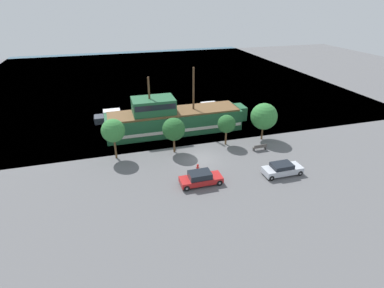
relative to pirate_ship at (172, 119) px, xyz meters
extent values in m
plane|color=#5B5B5E|center=(1.53, -9.26, -2.01)|extent=(160.00, 160.00, 0.00)
plane|color=#33566B|center=(1.53, 34.74, -2.01)|extent=(80.00, 80.00, 0.00)
cube|color=#1E5633|center=(0.27, 0.00, -0.51)|extent=(19.78, 4.84, 3.00)
cube|color=silver|center=(0.27, 0.00, -0.96)|extent=(19.39, 4.92, 0.45)
cube|color=#1E5633|center=(10.76, 0.00, -0.06)|extent=(1.40, 2.66, 2.10)
cube|color=brown|center=(0.27, 0.00, 1.12)|extent=(18.99, 4.46, 0.25)
cube|color=#1E5633|center=(-2.70, 0.00, 2.32)|extent=(5.93, 3.87, 2.16)
cube|color=black|center=(-2.70, 0.00, 2.65)|extent=(5.64, 3.93, 0.78)
cylinder|color=#4C331E|center=(3.24, 0.00, 4.30)|extent=(0.28, 0.28, 6.12)
cylinder|color=#4C331E|center=(-3.19, 0.00, 3.84)|extent=(0.28, 0.28, 5.20)
cube|color=#2D333D|center=(-7.95, 6.79, -1.49)|extent=(6.62, 2.19, 1.04)
cube|color=silver|center=(-8.45, 6.79, -0.56)|extent=(2.65, 1.71, 0.82)
cube|color=black|center=(-7.65, 6.79, -0.56)|extent=(0.12, 1.54, 0.66)
cube|color=navy|center=(8.57, 6.75, -1.58)|extent=(6.58, 2.21, 0.87)
cube|color=silver|center=(8.07, 6.75, -0.80)|extent=(2.63, 1.72, 0.69)
cube|color=black|center=(8.86, 6.75, -0.80)|extent=(0.12, 1.55, 0.55)
cube|color=#B7BCC6|center=(9.25, -15.27, -1.43)|extent=(4.49, 1.78, 0.70)
cube|color=black|center=(9.12, -15.27, -0.85)|extent=(2.33, 1.60, 0.47)
cylinder|color=black|center=(11.06, -16.08, -1.70)|extent=(0.61, 0.22, 0.61)
cylinder|color=gray|center=(11.06, -16.08, -1.70)|extent=(0.23, 0.25, 0.23)
cylinder|color=black|center=(11.06, -14.47, -1.70)|extent=(0.61, 0.22, 0.61)
cylinder|color=gray|center=(11.06, -14.47, -1.70)|extent=(0.23, 0.25, 0.23)
cylinder|color=black|center=(7.44, -16.08, -1.70)|extent=(0.61, 0.22, 0.61)
cylinder|color=gray|center=(7.44, -16.08, -1.70)|extent=(0.23, 0.25, 0.23)
cylinder|color=black|center=(7.44, -14.47, -1.70)|extent=(0.61, 0.22, 0.61)
cylinder|color=gray|center=(7.44, -14.47, -1.70)|extent=(0.23, 0.25, 0.23)
cube|color=#B21E1E|center=(-0.23, -14.56, -1.46)|extent=(4.57, 1.80, 0.60)
cube|color=black|center=(-0.36, -14.56, -0.84)|extent=(2.38, 1.62, 0.64)
cylinder|color=black|center=(1.60, -15.37, -1.68)|extent=(0.66, 0.22, 0.66)
cylinder|color=gray|center=(1.60, -15.37, -1.68)|extent=(0.25, 0.25, 0.25)
cylinder|color=black|center=(1.60, -13.75, -1.68)|extent=(0.66, 0.22, 0.66)
cylinder|color=gray|center=(1.60, -13.75, -1.68)|extent=(0.25, 0.25, 0.25)
cylinder|color=black|center=(-2.05, -15.37, -1.68)|extent=(0.66, 0.22, 0.66)
cylinder|color=gray|center=(-2.05, -15.37, -1.68)|extent=(0.25, 0.25, 0.25)
cylinder|color=black|center=(-2.05, -13.75, -1.68)|extent=(0.66, 0.22, 0.66)
cylinder|color=gray|center=(-2.05, -13.75, -1.68)|extent=(0.25, 0.25, 0.25)
cylinder|color=red|center=(0.31, -11.66, -1.73)|extent=(0.22, 0.22, 0.56)
sphere|color=red|center=(0.31, -11.66, -1.37)|extent=(0.25, 0.25, 0.25)
cylinder|color=red|center=(0.15, -11.66, -1.70)|extent=(0.10, 0.09, 0.09)
cylinder|color=red|center=(0.47, -11.66, -1.70)|extent=(0.10, 0.09, 0.09)
cube|color=#4C4742|center=(9.63, -9.15, -1.59)|extent=(1.80, 0.45, 0.05)
cube|color=#4C4742|center=(9.63, -9.35, -1.36)|extent=(1.80, 0.06, 0.40)
cube|color=#2D2D2D|center=(8.79, -9.15, -1.81)|extent=(0.12, 0.36, 0.40)
cube|color=#2D2D2D|center=(10.47, -9.15, -1.81)|extent=(0.12, 0.36, 0.40)
cylinder|color=brown|center=(-8.65, -6.03, -0.75)|extent=(0.24, 0.24, 2.52)
sphere|color=#337A38|center=(-8.65, -6.03, 1.73)|extent=(2.87, 2.87, 2.87)
cylinder|color=brown|center=(-1.28, -6.48, -1.02)|extent=(0.24, 0.24, 1.99)
sphere|color=#235B28|center=(-1.28, -6.48, 1.21)|extent=(2.90, 2.90, 2.90)
cylinder|color=brown|center=(5.98, -6.28, -1.01)|extent=(0.24, 0.24, 2.00)
sphere|color=#235B28|center=(5.98, -6.28, 1.01)|extent=(2.42, 2.42, 2.42)
cylinder|color=brown|center=(11.54, -6.14, -1.07)|extent=(0.24, 0.24, 1.87)
sphere|color=#337A38|center=(11.54, -6.14, 1.42)|extent=(3.65, 3.65, 3.65)
camera|label=1|loc=(-8.75, -40.32, 16.31)|focal=28.00mm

